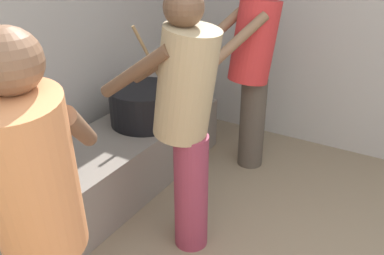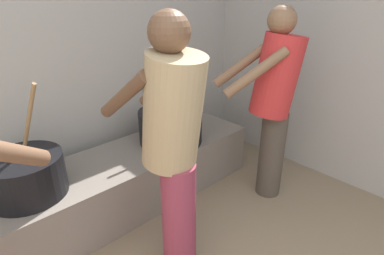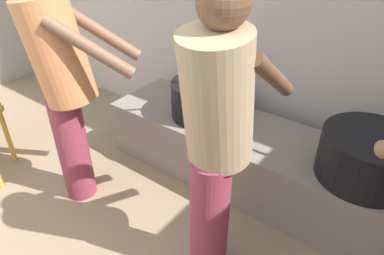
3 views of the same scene
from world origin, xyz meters
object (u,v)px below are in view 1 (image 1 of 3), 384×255
at_px(cook_in_red_shirt, 253,63).
at_px(cooking_pot_secondary, 145,105).
at_px(cooking_pot_main, 17,173).
at_px(cook_in_orange_shirt, 39,220).
at_px(cook_in_tan_shirt, 186,113).

bearing_deg(cook_in_red_shirt, cooking_pot_secondary, 128.58).
xyz_separation_m(cooking_pot_main, cook_in_orange_shirt, (-0.46, -0.77, 0.31)).
relative_size(cooking_pot_main, cook_in_red_shirt, 0.47).
distance_m(cooking_pot_secondary, cook_in_red_shirt, 0.86).
bearing_deg(cooking_pot_main, cook_in_red_shirt, -22.33).
distance_m(cooking_pot_main, cooking_pot_secondary, 1.11).
distance_m(cook_in_tan_shirt, cook_in_red_shirt, 1.05).
bearing_deg(cooking_pot_secondary, cooking_pot_main, 178.28).
relative_size(cooking_pot_secondary, cook_in_red_shirt, 0.48).
height_order(cooking_pot_secondary, cook_in_red_shirt, cook_in_red_shirt).
height_order(cook_in_tan_shirt, cook_in_orange_shirt, cook_in_orange_shirt).
xyz_separation_m(cook_in_tan_shirt, cook_in_red_shirt, (1.05, 0.06, -0.01)).
height_order(cooking_pot_main, cook_in_orange_shirt, cook_in_orange_shirt).
xyz_separation_m(cooking_pot_secondary, cook_in_tan_shirt, (-0.54, -0.69, 0.30)).
bearing_deg(cook_in_red_shirt, cook_in_orange_shirt, -177.07).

